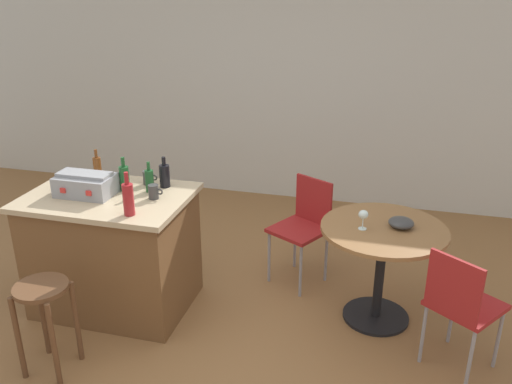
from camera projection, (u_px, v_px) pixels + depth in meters
The scene contains 17 objects.
ground_plane at pixel (188, 348), 3.77m from camera, with size 8.80×8.80×0.00m, color olive.
back_wall at pixel (282, 80), 5.94m from camera, with size 8.00×0.10×2.70m, color beige.
kitchen_island at pixel (114, 251), 4.13m from camera, with size 1.19×0.84×0.93m.
wooden_stool at pixel (44, 308), 3.42m from camera, with size 0.34×0.34×0.63m.
dining_table at pixel (382, 250), 3.90m from camera, with size 0.90×0.90×0.76m.
folding_chair_near at pixel (304, 222), 4.46m from camera, with size 0.54×0.54×0.88m.
folding_chair_far at pixel (461, 302), 3.39m from camera, with size 0.56×0.56×0.87m.
toolbox at pixel (86, 184), 3.93m from camera, with size 0.41×0.27×0.17m.
bottle_0 at pixel (165, 175), 4.07m from camera, with size 0.08×0.08×0.24m.
bottle_1 at pixel (149, 180), 3.98m from camera, with size 0.06×0.06×0.23m.
bottle_2 at pixel (124, 178), 4.00m from camera, with size 0.07×0.07×0.26m.
bottle_3 at pixel (97, 167), 4.24m from camera, with size 0.06×0.06×0.24m.
bottle_4 at pixel (128, 199), 3.58m from camera, with size 0.07×0.07×0.30m.
cup_0 at pixel (154, 192), 3.87m from camera, with size 0.11×0.07×0.10m.
cup_1 at pixel (148, 178), 4.13m from camera, with size 0.12×0.08×0.11m.
wine_glass at pixel (363, 215), 3.77m from camera, with size 0.07×0.07×0.14m.
serving_bowl at pixel (401, 223), 3.82m from camera, with size 0.18×0.18×0.07m, color #383838.
Camera 1 is at (1.25, -2.86, 2.43)m, focal length 37.79 mm.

